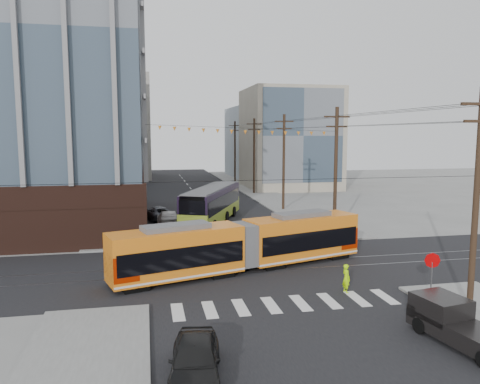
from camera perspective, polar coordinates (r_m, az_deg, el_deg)
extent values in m
plane|color=slate|center=(27.85, 3.79, -11.36)|extent=(160.00, 160.00, 0.00)
cube|color=#8C99A5|center=(78.13, -18.89, 6.89)|extent=(18.00, 16.00, 18.00)
cube|color=gray|center=(76.99, 6.02, 6.49)|extent=(14.00, 14.00, 16.00)
cube|color=gray|center=(97.74, -15.64, 7.57)|extent=(16.00, 18.00, 20.00)
cube|color=#8C99A5|center=(96.77, 3.60, 6.05)|extent=(16.00, 16.00, 14.00)
cylinder|color=black|center=(25.09, 26.82, -1.26)|extent=(0.30, 0.30, 11.00)
cylinder|color=black|center=(83.00, -0.62, 4.85)|extent=(0.30, 0.30, 11.00)
imported|color=black|center=(17.91, -5.50, -19.66)|extent=(2.41, 4.69, 1.53)
imported|color=#8D919B|center=(38.31, -9.84, -5.26)|extent=(1.65, 4.12, 1.33)
imported|color=silver|center=(45.04, -8.69, -3.25)|extent=(2.21, 5.32, 1.54)
imported|color=#41444E|center=(49.06, -10.00, -2.52)|extent=(3.48, 5.36, 1.37)
imported|color=#ADF304|center=(27.13, 12.82, -10.23)|extent=(0.46, 0.64, 1.63)
cube|color=slate|center=(41.49, 10.51, -4.65)|extent=(1.83, 4.49, 0.88)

